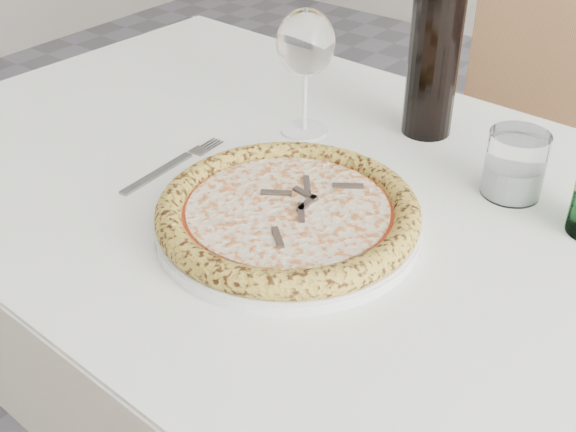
# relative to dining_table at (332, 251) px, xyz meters

# --- Properties ---
(dining_table) EXTENTS (1.43, 0.88, 0.76)m
(dining_table) POSITION_rel_dining_table_xyz_m (0.00, 0.00, 0.00)
(dining_table) COLOR brown
(dining_table) RESTS_ON floor
(chair_far) EXTENTS (0.56, 0.56, 0.93)m
(chair_far) POSITION_rel_dining_table_xyz_m (0.05, 0.81, -0.13)
(chair_far) COLOR brown
(chair_far) RESTS_ON floor
(plate) EXTENTS (0.33, 0.33, 0.02)m
(plate) POSITION_rel_dining_table_xyz_m (0.00, -0.10, 0.10)
(plate) COLOR white
(plate) RESTS_ON dining_table
(pizza) EXTENTS (0.33, 0.33, 0.03)m
(pizza) POSITION_rel_dining_table_xyz_m (-0.00, -0.10, 0.12)
(pizza) COLOR tan
(pizza) RESTS_ON plate
(fork) EXTENTS (0.02, 0.19, 0.00)m
(fork) POSITION_rel_dining_table_xyz_m (-0.23, -0.08, 0.09)
(fork) COLOR gray
(fork) RESTS_ON dining_table
(wine_glass) EXTENTS (0.09, 0.09, 0.19)m
(wine_glass) POSITION_rel_dining_table_xyz_m (-0.15, 0.13, 0.23)
(wine_glass) COLOR white
(wine_glass) RESTS_ON dining_table
(tumbler) EXTENTS (0.08, 0.08, 0.09)m
(tumbler) POSITION_rel_dining_table_xyz_m (0.18, 0.15, 0.13)
(tumbler) COLOR white
(tumbler) RESTS_ON dining_table
(wine_bottle) EXTENTS (0.08, 0.08, 0.31)m
(wine_bottle) POSITION_rel_dining_table_xyz_m (0.00, 0.25, 0.22)
(wine_bottle) COLOR black
(wine_bottle) RESTS_ON dining_table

